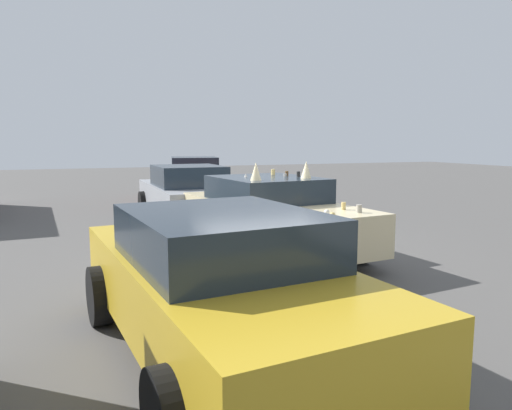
{
  "coord_description": "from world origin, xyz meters",
  "views": [
    {
      "loc": [
        -7.87,
        3.36,
        2.04
      ],
      "look_at": [
        0.0,
        0.3,
        0.9
      ],
      "focal_mm": 33.32,
      "sensor_mm": 36.0,
      "label": 1
    }
  ],
  "objects_px": {
    "art_car_decorated": "(270,214)",
    "parked_sedan_row_back_center": "(195,179)",
    "parked_sedan_near_left": "(217,283)",
    "parked_sedan_far_right": "(187,193)"
  },
  "relations": [
    {
      "from": "art_car_decorated",
      "to": "parked_sedan_row_back_center",
      "type": "distance_m",
      "value": 8.21
    },
    {
      "from": "art_car_decorated",
      "to": "parked_sedan_near_left",
      "type": "distance_m",
      "value": 4.33
    },
    {
      "from": "parked_sedan_near_left",
      "to": "parked_sedan_far_right",
      "type": "bearing_deg",
      "value": -16.63
    },
    {
      "from": "art_car_decorated",
      "to": "parked_sedan_far_right",
      "type": "height_order",
      "value": "art_car_decorated"
    },
    {
      "from": "art_car_decorated",
      "to": "parked_sedan_near_left",
      "type": "xyz_separation_m",
      "value": [
        -3.77,
        2.14,
        0.01
      ]
    },
    {
      "from": "parked_sedan_far_right",
      "to": "parked_sedan_near_left",
      "type": "xyz_separation_m",
      "value": [
        -7.84,
        1.52,
        0.01
      ]
    },
    {
      "from": "parked_sedan_row_back_center",
      "to": "parked_sedan_far_right",
      "type": "distance_m",
      "value": 4.3
    },
    {
      "from": "parked_sedan_row_back_center",
      "to": "parked_sedan_near_left",
      "type": "xyz_separation_m",
      "value": [
        -11.96,
        2.76,
        -0.01
      ]
    },
    {
      "from": "parked_sedan_row_back_center",
      "to": "parked_sedan_far_right",
      "type": "relative_size",
      "value": 1.0
    },
    {
      "from": "art_car_decorated",
      "to": "parked_sedan_row_back_center",
      "type": "xyz_separation_m",
      "value": [
        8.19,
        -0.62,
        0.03
      ]
    }
  ]
}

